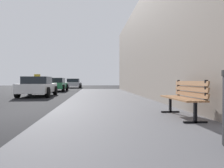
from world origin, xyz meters
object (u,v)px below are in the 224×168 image
bench (185,96)px  car_silver (74,83)px  car_white (38,86)px  car_green (56,84)px

bench → car_silver: car_silver is taller
bench → car_silver: (-5.00, 25.68, -0.02)m
car_white → car_silver: (0.81, 16.20, 0.00)m
bench → car_silver: 26.16m
car_white → car_green: (-0.03, 6.89, 0.00)m
car_green → car_silver: size_ratio=0.97×
car_white → car_green: size_ratio=0.94×
car_white → car_green: bearing=90.3°
bench → car_green: 17.38m
car_white → car_silver: bearing=87.1°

